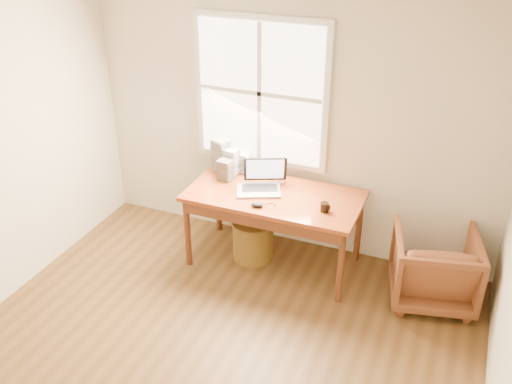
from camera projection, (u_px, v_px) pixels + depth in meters
room_shell at (182, 229)px, 3.62m from camera, size 4.04×4.54×2.64m
desk at (274, 196)px, 5.23m from camera, size 1.60×0.80×0.04m
armchair at (434, 267)px, 4.93m from camera, size 0.84×0.86×0.66m
wicker_stool at (253, 240)px, 5.55m from camera, size 0.45×0.45×0.39m
laptop at (258, 178)px, 5.19m from camera, size 0.48×0.49×0.27m
mouse at (257, 205)px, 5.00m from camera, size 0.12×0.09×0.04m
coffee_mug at (324, 207)px, 4.92m from camera, size 0.10×0.10×0.08m
cd_stack_a at (232, 162)px, 5.51m from camera, size 0.15×0.14×0.26m
cd_stack_b at (225, 170)px, 5.43m from camera, size 0.15×0.13×0.20m
cd_stack_c at (221, 155)px, 5.57m from camera, size 0.18×0.17×0.33m
cd_stack_d at (241, 162)px, 5.58m from camera, size 0.16×0.14×0.20m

